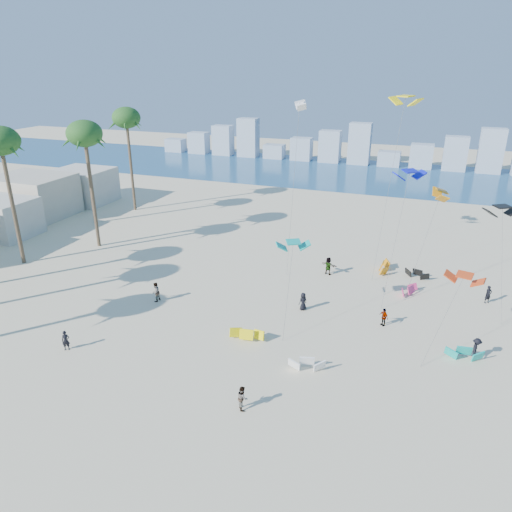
% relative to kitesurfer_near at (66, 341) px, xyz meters
% --- Properties ---
extents(ground, '(220.00, 220.00, 0.00)m').
position_rel_kitesurfer_near_xyz_m(ground, '(7.57, -4.22, -0.77)').
color(ground, beige).
rests_on(ground, ground).
extents(ocean, '(220.00, 220.00, 0.00)m').
position_rel_kitesurfer_near_xyz_m(ocean, '(7.57, 67.78, -0.77)').
color(ocean, navy).
rests_on(ocean, ground).
extents(kitesurfer_near, '(0.67, 0.61, 1.55)m').
position_rel_kitesurfer_near_xyz_m(kitesurfer_near, '(0.00, 0.00, 0.00)').
color(kitesurfer_near, black).
rests_on(kitesurfer_near, ground).
extents(kitesurfer_mid, '(0.93, 0.98, 1.60)m').
position_rel_kitesurfer_near_xyz_m(kitesurfer_mid, '(14.61, -1.45, 0.02)').
color(kitesurfer_mid, gray).
rests_on(kitesurfer_mid, ground).
extents(kitesurfers_far, '(28.40, 12.09, 1.81)m').
position_rel_kitesurfer_near_xyz_m(kitesurfers_far, '(17.02, 13.77, 0.08)').
color(kitesurfers_far, black).
rests_on(kitesurfers_far, ground).
extents(grounded_kites, '(18.48, 21.06, 0.93)m').
position_rel_kitesurfer_near_xyz_m(grounded_kites, '(20.32, 13.74, -0.35)').
color(grounded_kites, yellow).
rests_on(grounded_kites, ground).
extents(flying_kites, '(30.03, 18.59, 17.53)m').
position_rel_kitesurfer_near_xyz_m(flying_kites, '(23.24, 19.45, 10.24)').
color(flying_kites, '#0DA397').
rests_on(flying_kites, ground).
extents(palm_row, '(9.73, 44.80, 14.30)m').
position_rel_kitesurfer_near_xyz_m(palm_row, '(-15.09, 11.94, 11.02)').
color(palm_row, brown).
rests_on(palm_row, ground).
extents(distant_skyline, '(85.00, 3.00, 8.40)m').
position_rel_kitesurfer_near_xyz_m(distant_skyline, '(6.39, 77.78, 2.31)').
color(distant_skyline, '#9EADBF').
rests_on(distant_skyline, ground).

